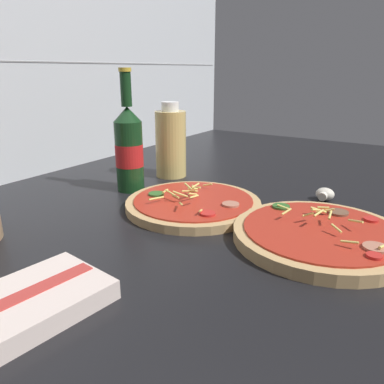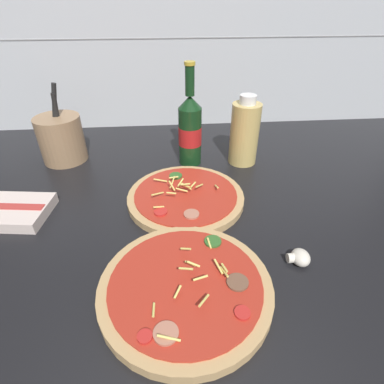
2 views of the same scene
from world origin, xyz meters
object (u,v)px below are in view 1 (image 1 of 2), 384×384
(beer_bottle, at_px, (129,148))
(oil_bottle, at_px, (171,143))
(dish_towel, at_px, (29,303))
(pizza_far, at_px, (193,204))
(pizza_near, at_px, (321,235))
(mushroom_left, at_px, (325,194))

(beer_bottle, xyz_separation_m, oil_bottle, (0.14, -0.01, -0.01))
(beer_bottle, bearing_deg, oil_bottle, -3.41)
(oil_bottle, bearing_deg, dish_towel, -160.16)
(beer_bottle, bearing_deg, pizza_far, -97.76)
(pizza_near, xyz_separation_m, oil_bottle, (0.18, 0.42, 0.07))
(pizza_near, relative_size, oil_bottle, 1.48)
(beer_bottle, bearing_deg, pizza_near, -95.50)
(pizza_far, height_order, dish_towel, pizza_far)
(oil_bottle, xyz_separation_m, dish_towel, (-0.54, -0.20, -0.07))
(dish_towel, bearing_deg, oil_bottle, 19.84)
(pizza_near, xyz_separation_m, mushroom_left, (0.20, 0.04, 0.00))
(pizza_far, distance_m, dish_towel, 0.38)
(oil_bottle, bearing_deg, pizza_near, -113.72)
(pizza_near, bearing_deg, beer_bottle, 84.50)
(pizza_far, bearing_deg, pizza_near, -93.84)
(oil_bottle, height_order, mushroom_left, oil_bottle)
(oil_bottle, xyz_separation_m, mushroom_left, (0.02, -0.38, -0.07))
(mushroom_left, relative_size, dish_towel, 0.22)
(pizza_far, relative_size, beer_bottle, 1.00)
(pizza_far, height_order, oil_bottle, oil_bottle)
(dish_towel, bearing_deg, mushroom_left, -17.84)
(pizza_near, xyz_separation_m, beer_bottle, (0.04, 0.43, 0.08))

